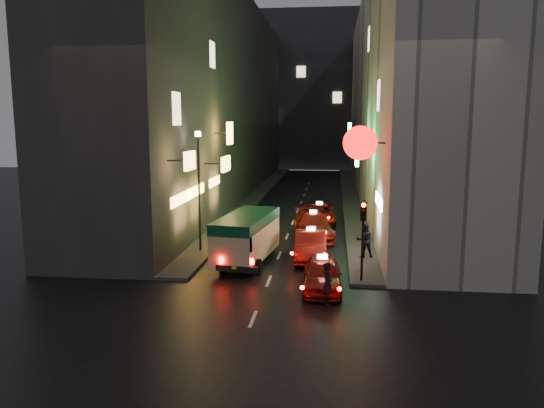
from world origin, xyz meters
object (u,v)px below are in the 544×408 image
at_px(pedestrian_crossing, 327,281).
at_px(minibus, 247,233).
at_px(taxi_near, 322,272).
at_px(traffic_light, 363,223).
at_px(lamp_post, 199,183).

bearing_deg(pedestrian_crossing, minibus, 17.17).
xyz_separation_m(taxi_near, traffic_light, (1.66, 0.95, 1.91)).
height_order(minibus, pedestrian_crossing, minibus).
xyz_separation_m(minibus, traffic_light, (5.42, -2.81, 1.17)).
relative_size(minibus, pedestrian_crossing, 3.10).
height_order(pedestrian_crossing, traffic_light, traffic_light).
bearing_deg(minibus, pedestrian_crossing, -53.99).
bearing_deg(traffic_light, minibus, 152.60).
xyz_separation_m(minibus, pedestrian_crossing, (3.99, -5.49, -0.58)).
xyz_separation_m(minibus, lamp_post, (-2.78, 1.72, 2.21)).
distance_m(minibus, lamp_post, 3.94).
distance_m(minibus, taxi_near, 5.37).
relative_size(taxi_near, traffic_light, 1.41).
height_order(taxi_near, pedestrian_crossing, pedestrian_crossing).
relative_size(minibus, traffic_light, 1.66).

